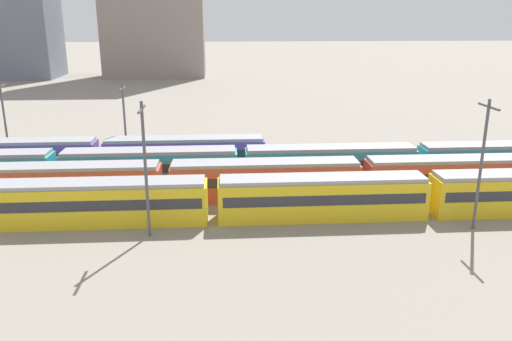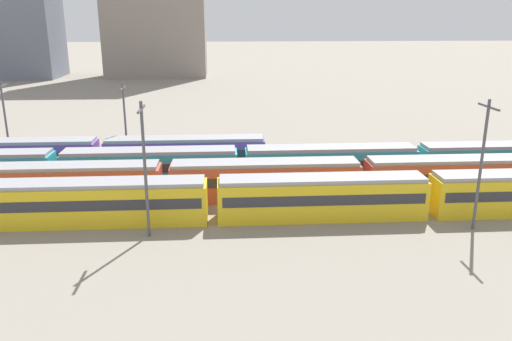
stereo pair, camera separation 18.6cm
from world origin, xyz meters
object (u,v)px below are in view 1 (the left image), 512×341
(train_track_1, at_px, (265,180))
(catenary_pole_2, at_px, (482,159))
(catenary_pole_0, at_px, (145,164))
(train_track_2, at_px, (417,162))
(train_track_3, at_px, (15,156))
(catenary_pole_3, at_px, (125,119))
(train_track_0, at_px, (213,199))
(catenary_pole_1, at_px, (5,120))

(train_track_1, relative_size, catenary_pole_2, 8.66)
(train_track_1, height_order, catenary_pole_0, catenary_pole_0)
(train_track_1, height_order, catenary_pole_2, catenary_pole_2)
(train_track_2, relative_size, train_track_3, 2.02)
(catenary_pole_2, height_order, catenary_pole_3, catenary_pole_2)
(train_track_0, xyz_separation_m, catenary_pole_1, (-23.87, 18.33, 3.60))
(catenary_pole_1, bearing_deg, catenary_pole_3, 1.31)
(train_track_1, bearing_deg, train_track_0, -133.66)
(train_track_3, relative_size, catenary_pole_0, 5.13)
(train_track_0, xyz_separation_m, catenary_pole_2, (21.56, -3.28, 4.06))
(train_track_3, relative_size, catenary_pole_3, 5.86)
(train_track_3, xyz_separation_m, catenary_pole_3, (11.80, 3.04, 3.40))
(train_track_3, bearing_deg, catenary_pole_1, 121.22)
(catenary_pole_2, bearing_deg, train_track_0, 171.35)
(catenary_pole_1, xyz_separation_m, catenary_pole_2, (45.43, -21.61, 0.46))
(train_track_0, bearing_deg, train_track_3, 144.92)
(train_track_2, height_order, train_track_3, same)
(train_track_2, xyz_separation_m, catenary_pole_1, (-45.63, 7.93, 3.60))
(train_track_2, relative_size, catenary_pole_3, 11.81)
(train_track_0, height_order, train_track_3, same)
(train_track_1, bearing_deg, catenary_pole_2, -27.06)
(catenary_pole_0, bearing_deg, train_track_2, 26.57)
(catenary_pole_1, bearing_deg, train_track_1, -24.48)
(train_track_2, distance_m, train_track_3, 44.28)
(train_track_2, bearing_deg, train_track_3, 173.26)
(catenary_pole_2, bearing_deg, catenary_pole_1, 154.56)
(train_track_0, bearing_deg, catenary_pole_1, 142.48)
(train_track_2, height_order, catenary_pole_3, catenary_pole_3)
(train_track_1, relative_size, catenary_pole_0, 8.60)
(catenary_pole_0, bearing_deg, train_track_0, 30.79)
(train_track_0, xyz_separation_m, catenary_pole_3, (-10.41, 18.64, 3.40))
(train_track_1, distance_m, train_track_3, 29.10)
(train_track_0, relative_size, train_track_2, 0.66)
(train_track_1, distance_m, catenary_pole_1, 31.88)
(catenary_pole_2, relative_size, catenary_pole_3, 1.13)
(catenary_pole_0, bearing_deg, train_track_3, 132.71)
(train_track_1, distance_m, catenary_pole_0, 13.57)
(train_track_0, xyz_separation_m, train_track_1, (4.96, 5.20, 0.00))
(train_track_0, xyz_separation_m, catenary_pole_0, (-5.04, -3.00, 4.10))
(catenary_pole_3, bearing_deg, catenary_pole_0, -76.06)
(train_track_0, distance_m, catenary_pole_0, 7.15)
(catenary_pole_2, bearing_deg, catenary_pole_3, 145.57)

